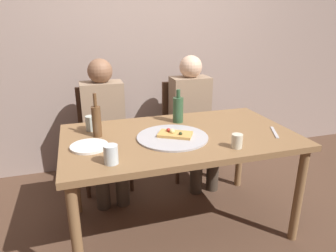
% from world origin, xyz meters
% --- Properties ---
extents(ground_plane, '(8.00, 8.00, 0.00)m').
position_xyz_m(ground_plane, '(0.00, 0.00, 0.00)').
color(ground_plane, '#513828').
extents(back_wall, '(6.00, 0.10, 2.60)m').
position_xyz_m(back_wall, '(0.00, 1.24, 1.30)').
color(back_wall, gray).
rests_on(back_wall, ground_plane).
extents(dining_table, '(1.57, 0.89, 0.73)m').
position_xyz_m(dining_table, '(0.00, 0.00, 0.66)').
color(dining_table, olive).
rests_on(dining_table, ground_plane).
extents(pizza_tray, '(0.47, 0.47, 0.01)m').
position_xyz_m(pizza_tray, '(-0.07, -0.05, 0.74)').
color(pizza_tray, '#ADADB2').
rests_on(pizza_tray, dining_table).
extents(pizza_slice_last, '(0.26, 0.22, 0.05)m').
position_xyz_m(pizza_slice_last, '(-0.05, -0.04, 0.76)').
color(pizza_slice_last, tan).
rests_on(pizza_slice_last, pizza_tray).
extents(wine_bottle, '(0.06, 0.06, 0.30)m').
position_xyz_m(wine_bottle, '(-0.54, 0.13, 0.85)').
color(wine_bottle, brown).
rests_on(wine_bottle, dining_table).
extents(beer_bottle, '(0.08, 0.08, 0.25)m').
position_xyz_m(beer_bottle, '(0.07, 0.25, 0.84)').
color(beer_bottle, '#2D5133').
rests_on(beer_bottle, dining_table).
extents(tumbler_near, '(0.07, 0.07, 0.09)m').
position_xyz_m(tumbler_near, '(0.26, -0.32, 0.78)').
color(tumbler_near, beige).
rests_on(tumbler_near, dining_table).
extents(tumbler_far, '(0.07, 0.07, 0.10)m').
position_xyz_m(tumbler_far, '(-0.57, 0.26, 0.79)').
color(tumbler_far, '#B7C6BC').
rests_on(tumbler_far, dining_table).
extents(wine_glass, '(0.08, 0.08, 0.11)m').
position_xyz_m(wine_glass, '(-0.50, -0.31, 0.79)').
color(wine_glass, silver).
rests_on(wine_glass, dining_table).
extents(plate_stack, '(0.23, 0.23, 0.02)m').
position_xyz_m(plate_stack, '(-0.60, -0.05, 0.74)').
color(plate_stack, white).
rests_on(plate_stack, dining_table).
extents(table_knife, '(0.11, 0.21, 0.01)m').
position_xyz_m(table_knife, '(0.64, -0.17, 0.74)').
color(table_knife, '#B7B7BC').
rests_on(table_knife, dining_table).
extents(chair_left, '(0.44, 0.44, 0.90)m').
position_xyz_m(chair_left, '(-0.44, 0.85, 0.51)').
color(chair_left, '#472D1E').
rests_on(chair_left, ground_plane).
extents(chair_right, '(0.44, 0.44, 0.90)m').
position_xyz_m(chair_right, '(0.38, 0.85, 0.51)').
color(chair_right, '#472D1E').
rests_on(chair_right, ground_plane).
extents(guest_in_sweater, '(0.36, 0.56, 1.17)m').
position_xyz_m(guest_in_sweater, '(-0.44, 0.70, 0.64)').
color(guest_in_sweater, '#937A60').
rests_on(guest_in_sweater, ground_plane).
extents(guest_in_beanie, '(0.36, 0.56, 1.17)m').
position_xyz_m(guest_in_beanie, '(0.38, 0.70, 0.64)').
color(guest_in_beanie, '#937A60').
rests_on(guest_in_beanie, ground_plane).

